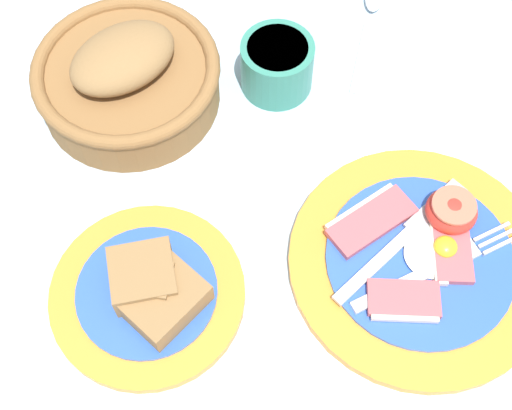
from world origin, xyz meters
name	(u,v)px	position (x,y,z in m)	size (l,w,h in m)	color
ground_plane	(307,306)	(0.00, 0.00, 0.00)	(3.00, 3.00, 0.00)	#A3BCD1
breakfast_plate	(419,254)	(0.12, 0.01, 0.01)	(0.26, 0.26, 0.04)	orange
bread_plate	(149,291)	(-0.14, 0.06, 0.02)	(0.19, 0.19, 0.05)	orange
sugar_cup	(277,64)	(0.07, 0.26, 0.03)	(0.08, 0.08, 0.06)	#337F6B
bread_basket	(127,77)	(-0.09, 0.30, 0.04)	(0.20, 0.20, 0.09)	brown
teaspoon_by_saucer	(373,8)	(0.22, 0.32, 0.01)	(0.12, 0.17, 0.01)	silver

